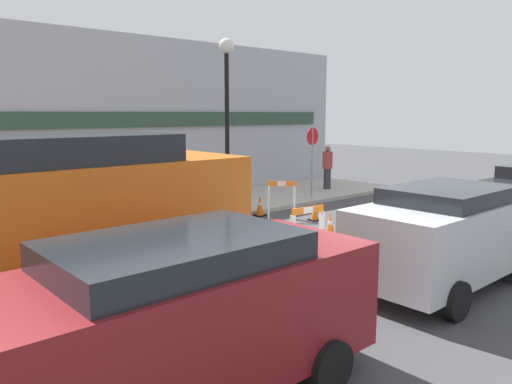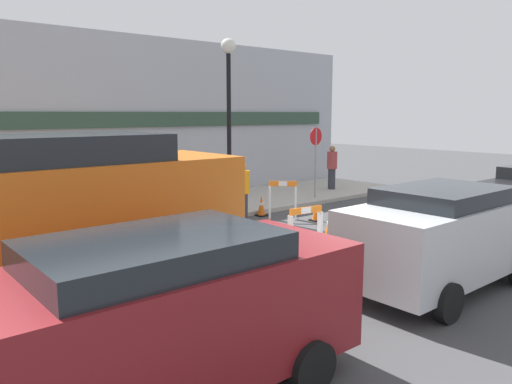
# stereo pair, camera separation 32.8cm
# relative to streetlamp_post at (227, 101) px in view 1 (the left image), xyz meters

# --- Properties ---
(ground_plane) EXTENTS (60.00, 60.00, 0.00)m
(ground_plane) POSITION_rel_streetlamp_post_xyz_m (-0.93, -5.22, -3.36)
(ground_plane) COLOR #424244
(sidewalk_slab) EXTENTS (18.00, 3.85, 0.13)m
(sidewalk_slab) POSITION_rel_streetlamp_post_xyz_m (-0.93, 1.20, -3.29)
(sidewalk_slab) COLOR #ADA89E
(sidewalk_slab) RESTS_ON ground_plane
(storefront_facade) EXTENTS (18.00, 0.22, 5.50)m
(storefront_facade) POSITION_rel_streetlamp_post_xyz_m (-0.93, 3.20, -0.60)
(storefront_facade) COLOR #A3A8B2
(storefront_facade) RESTS_ON ground_plane
(streetlamp_post) EXTENTS (0.44, 0.44, 5.01)m
(streetlamp_post) POSITION_rel_streetlamp_post_xyz_m (0.00, 0.00, 0.00)
(streetlamp_post) COLOR black
(streetlamp_post) RESTS_ON sidewalk_slab
(stop_sign) EXTENTS (0.60, 0.06, 2.40)m
(stop_sign) POSITION_rel_streetlamp_post_xyz_m (3.58, -0.15, -1.63)
(stop_sign) COLOR gray
(stop_sign) RESTS_ON sidewalk_slab
(barricade_0) EXTENTS (0.90, 0.24, 0.97)m
(barricade_0) POSITION_rel_streetlamp_post_xyz_m (-1.18, -4.35, -2.82)
(barricade_0) COLOR white
(barricade_0) RESTS_ON ground_plane
(barricade_1) EXTENTS (0.66, 0.65, 1.11)m
(barricade_1) POSITION_rel_streetlamp_post_xyz_m (0.64, -1.66, -2.76)
(barricade_1) COLOR white
(barricade_1) RESTS_ON ground_plane
(barricade_2) EXTENTS (0.56, 0.94, 1.08)m
(barricade_2) POSITION_rel_streetlamp_post_xyz_m (-2.32, -1.87, -2.76)
(barricade_2) COLOR white
(barricade_2) RESTS_ON ground_plane
(traffic_cone_0) EXTENTS (0.30, 0.30, 0.59)m
(traffic_cone_0) POSITION_rel_streetlamp_post_xyz_m (0.14, -3.88, -3.07)
(traffic_cone_0) COLOR black
(traffic_cone_0) RESTS_ON ground_plane
(traffic_cone_1) EXTENTS (0.30, 0.30, 0.70)m
(traffic_cone_1) POSITION_rel_streetlamp_post_xyz_m (-1.63, -3.67, -3.02)
(traffic_cone_1) COLOR black
(traffic_cone_1) RESTS_ON ground_plane
(traffic_cone_2) EXTENTS (0.30, 0.30, 0.45)m
(traffic_cone_2) POSITION_rel_streetlamp_post_xyz_m (-2.11, -3.61, -3.14)
(traffic_cone_2) COLOR black
(traffic_cone_2) RESTS_ON ground_plane
(traffic_cone_3) EXTENTS (0.30, 0.30, 0.47)m
(traffic_cone_3) POSITION_rel_streetlamp_post_xyz_m (1.23, -2.40, -3.13)
(traffic_cone_3) COLOR black
(traffic_cone_3) RESTS_ON ground_plane
(traffic_cone_4) EXTENTS (0.30, 0.30, 0.63)m
(traffic_cone_4) POSITION_rel_streetlamp_post_xyz_m (0.49, -0.90, -3.05)
(traffic_cone_4) COLOR black
(traffic_cone_4) RESTS_ON ground_plane
(traffic_cone_5) EXTENTS (0.30, 0.30, 0.59)m
(traffic_cone_5) POSITION_rel_streetlamp_post_xyz_m (-1.48, -0.94, -3.07)
(traffic_cone_5) COLOR black
(traffic_cone_5) RESTS_ON ground_plane
(person_worker) EXTENTS (0.48, 0.48, 1.64)m
(person_worker) POSITION_rel_streetlamp_post_xyz_m (-0.26, -0.97, -2.49)
(person_worker) COLOR #33333D
(person_worker) RESTS_ON ground_plane
(person_pedestrian) EXTENTS (0.40, 0.40, 1.66)m
(person_pedestrian) POSITION_rel_streetlamp_post_xyz_m (5.47, 0.77, -2.35)
(person_pedestrian) COLOR #33333D
(person_pedestrian) RESTS_ON sidewalk_slab
(parked_car_0) EXTENTS (4.42, 1.89, 1.81)m
(parked_car_0) POSITION_rel_streetlamp_post_xyz_m (-6.61, -7.56, -2.34)
(parked_car_0) COLOR maroon
(parked_car_0) RESTS_ON ground_plane
(parked_car_1) EXTENTS (3.95, 1.85, 1.78)m
(parked_car_1) POSITION_rel_streetlamp_post_xyz_m (-1.15, -7.56, -2.36)
(parked_car_1) COLOR #B7BABF
(parked_car_1) RESTS_ON ground_plane
(work_van) EXTENTS (5.58, 2.15, 2.70)m
(work_van) POSITION_rel_streetlamp_post_xyz_m (-6.46, -4.33, -1.90)
(work_van) COLOR #D16619
(work_van) RESTS_ON ground_plane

